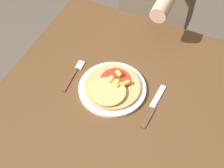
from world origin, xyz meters
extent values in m
plane|color=brown|center=(0.00, 0.00, 0.00)|extent=(8.00, 8.00, 0.00)
cube|color=brown|center=(0.00, 0.00, 0.72)|extent=(0.94, 0.93, 0.03)
cylinder|color=brown|center=(-0.41, 0.41, 0.35)|extent=(0.06, 0.06, 0.71)
cylinder|color=brown|center=(0.41, 0.41, 0.35)|extent=(0.06, 0.06, 0.71)
cylinder|color=silver|center=(-0.04, 0.00, 0.74)|extent=(0.27, 0.27, 0.01)
cylinder|color=tan|center=(-0.04, 0.00, 0.76)|extent=(0.23, 0.23, 0.01)
cylinder|color=#B22D1E|center=(-0.04, 0.03, 0.76)|extent=(0.12, 0.12, 0.00)
cylinder|color=tan|center=(-0.04, -0.04, 0.77)|extent=(0.14, 0.14, 0.01)
cylinder|color=gold|center=(-0.02, 0.00, 0.78)|extent=(0.03, 0.02, 0.02)
cylinder|color=gold|center=(-0.05, 0.01, 0.78)|extent=(0.02, 0.03, 0.02)
cylinder|color=gold|center=(0.01, 0.02, 0.78)|extent=(0.03, 0.04, 0.02)
cylinder|color=gold|center=(-0.03, 0.01, 0.78)|extent=(0.03, 0.03, 0.02)
cylinder|color=gold|center=(-0.03, 0.06, 0.78)|extent=(0.03, 0.03, 0.02)
cylinder|color=gold|center=(-0.05, 0.02, 0.78)|extent=(0.02, 0.03, 0.02)
cube|color=brown|center=(-0.22, -0.03, 0.74)|extent=(0.02, 0.13, 0.00)
cube|color=silver|center=(-0.22, 0.06, 0.74)|extent=(0.03, 0.05, 0.00)
cube|color=brown|center=(0.14, -0.07, 0.74)|extent=(0.02, 0.10, 0.00)
cube|color=silver|center=(0.14, 0.04, 0.74)|extent=(0.03, 0.12, 0.00)
cylinder|color=#2D2D38|center=(-0.16, 0.70, 0.27)|extent=(0.11, 0.11, 0.53)
cylinder|color=#2D2D38|center=(0.01, 0.70, 0.27)|extent=(0.11, 0.11, 0.53)
camera|label=1|loc=(0.28, -0.68, 1.75)|focal=50.00mm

